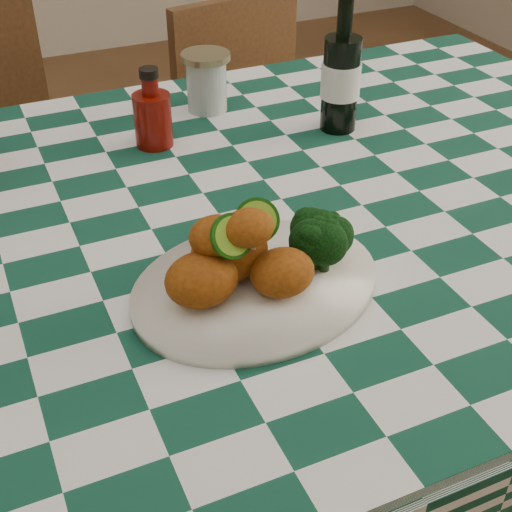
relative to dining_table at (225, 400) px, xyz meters
name	(u,v)px	position (x,y,z in m)	size (l,w,h in m)	color
dining_table	(225,400)	(0.00, 0.00, 0.00)	(1.66, 1.06, 0.79)	#10412F
plate	(256,286)	(-0.02, -0.19, 0.40)	(0.32, 0.25, 0.02)	white
fried_chicken_pile	(246,248)	(-0.04, -0.19, 0.46)	(0.17, 0.12, 0.11)	#9A490E
broccoli_side	(316,236)	(0.06, -0.18, 0.44)	(0.09, 0.09, 0.07)	black
ketchup_bottle	(152,108)	(-0.02, 0.25, 0.46)	(0.06, 0.06, 0.14)	#620B04
mason_jar	(207,82)	(0.12, 0.35, 0.45)	(0.09, 0.09, 0.11)	#B2BCBA
beer_bottle	(342,65)	(0.30, 0.18, 0.51)	(0.07, 0.07, 0.23)	black
wooden_chair_right	(272,168)	(0.42, 0.71, 0.02)	(0.38, 0.40, 0.83)	#472814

